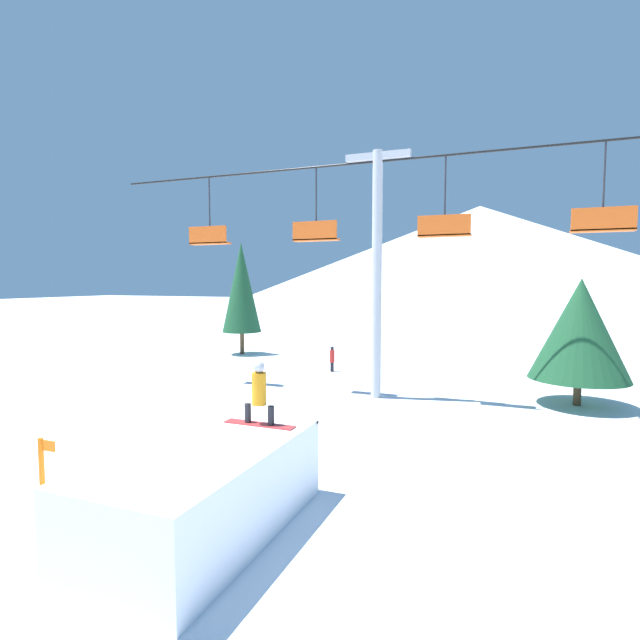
{
  "coord_description": "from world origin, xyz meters",
  "views": [
    {
      "loc": [
        5.65,
        -6.08,
        4.36
      ],
      "look_at": [
        0.72,
        6.17,
        3.32
      ],
      "focal_mm": 28.0,
      "sensor_mm": 36.0,
      "label": 1
    }
  ],
  "objects_px": {
    "snow_ramp": "(205,491)",
    "distant_skier": "(332,358)",
    "pine_tree_near": "(580,329)",
    "snowboarder": "(259,394)",
    "trail_marker": "(43,475)"
  },
  "relations": [
    {
      "from": "snow_ramp",
      "to": "pine_tree_near",
      "type": "bearing_deg",
      "value": 60.96
    },
    {
      "from": "trail_marker",
      "to": "snowboarder",
      "type": "bearing_deg",
      "value": 32.48
    },
    {
      "from": "distant_skier",
      "to": "trail_marker",
      "type": "bearing_deg",
      "value": -89.05
    },
    {
      "from": "trail_marker",
      "to": "snow_ramp",
      "type": "bearing_deg",
      "value": 11.01
    },
    {
      "from": "snow_ramp",
      "to": "distant_skier",
      "type": "relative_size",
      "value": 3.73
    },
    {
      "from": "snowboarder",
      "to": "trail_marker",
      "type": "relative_size",
      "value": 0.99
    },
    {
      "from": "snow_ramp",
      "to": "trail_marker",
      "type": "height_order",
      "value": "snow_ramp"
    },
    {
      "from": "snowboarder",
      "to": "distant_skier",
      "type": "distance_m",
      "value": 14.28
    },
    {
      "from": "snow_ramp",
      "to": "snowboarder",
      "type": "xyz_separation_m",
      "value": [
        0.23,
        1.53,
        1.39
      ]
    },
    {
      "from": "snow_ramp",
      "to": "pine_tree_near",
      "type": "height_order",
      "value": "pine_tree_near"
    },
    {
      "from": "snow_ramp",
      "to": "distant_skier",
      "type": "height_order",
      "value": "snow_ramp"
    },
    {
      "from": "snow_ramp",
      "to": "trail_marker",
      "type": "bearing_deg",
      "value": -168.99
    },
    {
      "from": "trail_marker",
      "to": "distant_skier",
      "type": "xyz_separation_m",
      "value": [
        -0.26,
        15.87,
        -0.13
      ]
    },
    {
      "from": "pine_tree_near",
      "to": "trail_marker",
      "type": "bearing_deg",
      "value": -127.59
    },
    {
      "from": "pine_tree_near",
      "to": "snowboarder",
      "type": "bearing_deg",
      "value": -121.48
    }
  ]
}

